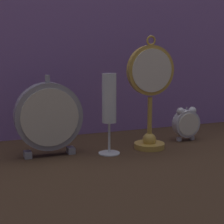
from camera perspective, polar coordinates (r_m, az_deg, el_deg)
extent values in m
plane|color=#422D1E|center=(1.03, 1.62, -7.15)|extent=(4.00, 4.00, 0.00)
cube|color=#8460A8|center=(1.29, -4.05, 13.15)|extent=(1.44, 0.01, 0.75)
cylinder|color=gold|center=(1.14, 5.69, -5.10)|extent=(0.09, 0.09, 0.02)
sphere|color=gold|center=(1.13, 5.71, -4.22)|extent=(0.04, 0.04, 0.04)
cylinder|color=gold|center=(1.12, 5.76, -1.25)|extent=(0.01, 0.01, 0.14)
cylinder|color=gold|center=(1.10, 5.89, 6.33)|extent=(0.15, 0.02, 0.15)
cylinder|color=silver|center=(1.09, 6.13, 6.30)|extent=(0.13, 0.00, 0.13)
torus|color=gold|center=(1.10, 5.97, 10.77)|extent=(0.03, 0.01, 0.03)
cube|color=silver|center=(1.24, 10.18, -4.09)|extent=(0.01, 0.01, 0.01)
cube|color=silver|center=(1.26, 12.07, -3.87)|extent=(0.01, 0.01, 0.01)
cylinder|color=silver|center=(1.24, 11.22, -1.73)|extent=(0.09, 0.03, 0.09)
cylinder|color=silver|center=(1.22, 11.63, -1.87)|extent=(0.07, 0.00, 0.07)
sphere|color=silver|center=(1.22, 10.40, 0.07)|extent=(0.03, 0.03, 0.03)
sphere|color=silver|center=(1.24, 12.14, 0.19)|extent=(0.03, 0.03, 0.03)
cylinder|color=silver|center=(1.23, 11.29, 0.37)|extent=(0.00, 0.00, 0.02)
cube|color=gray|center=(1.06, -12.73, -6.34)|extent=(0.02, 0.03, 0.02)
cube|color=gray|center=(1.08, -6.30, -5.80)|extent=(0.02, 0.03, 0.02)
cylinder|color=gray|center=(1.05, -9.64, -0.65)|extent=(0.19, 0.04, 0.19)
cylinder|color=beige|center=(1.03, -9.41, -0.85)|extent=(0.16, 0.00, 0.16)
cylinder|color=gray|center=(1.03, -9.81, 5.02)|extent=(0.01, 0.01, 0.02)
cylinder|color=silver|center=(1.08, -0.43, -6.21)|extent=(0.06, 0.06, 0.01)
cylinder|color=silver|center=(1.06, -0.43, -3.85)|extent=(0.01, 0.01, 0.09)
cylinder|color=white|center=(1.04, -0.44, 2.13)|extent=(0.04, 0.04, 0.14)
cylinder|color=beige|center=(1.05, -0.44, 0.81)|extent=(0.04, 0.04, 0.09)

